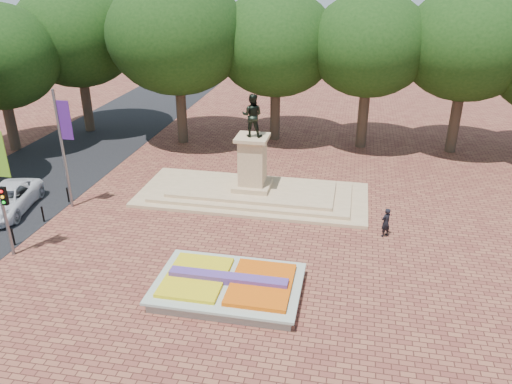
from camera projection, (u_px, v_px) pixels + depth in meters
ground at (218, 266)px, 23.72m from camera, size 90.00×90.00×0.00m
asphalt_street at (6, 196)px, 30.87m from camera, size 9.00×90.00×0.02m
flower_bed at (229, 286)px, 21.60m from camera, size 6.30×4.30×0.91m
monument at (252, 183)px, 30.50m from camera, size 14.00×6.00×6.40m
tree_row_back at (311, 61)px, 36.62m from camera, size 44.80×8.80×10.43m
van at (7, 200)px, 28.69m from camera, size 3.46×5.73×1.49m
pedestrian at (386, 222)px, 26.00m from camera, size 0.69×0.68×1.61m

